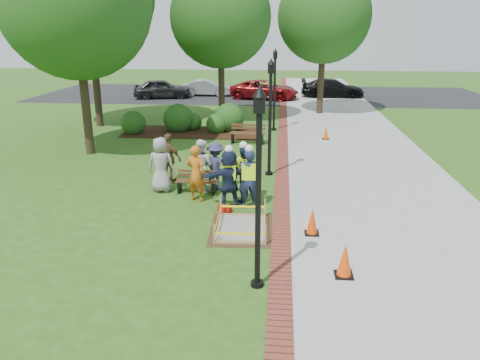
# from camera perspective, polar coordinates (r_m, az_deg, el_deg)

# --- Properties ---
(ground) EXTENTS (100.00, 100.00, 0.00)m
(ground) POSITION_cam_1_polar(r_m,az_deg,el_deg) (13.07, -2.67, -5.74)
(ground) COLOR #285116
(ground) RESTS_ON ground
(sidewalk) EXTENTS (6.00, 60.00, 0.02)m
(sidewalk) POSITION_cam_1_polar(r_m,az_deg,el_deg) (22.71, 13.47, 4.20)
(sidewalk) COLOR #9E9E99
(sidewalk) RESTS_ON ground
(brick_edging) EXTENTS (0.50, 60.00, 0.03)m
(brick_edging) POSITION_cam_1_polar(r_m,az_deg,el_deg) (22.46, 5.22, 4.49)
(brick_edging) COLOR maroon
(brick_edging) RESTS_ON ground
(mulch_bed) EXTENTS (7.00, 3.00, 0.05)m
(mulch_bed) POSITION_cam_1_polar(r_m,az_deg,el_deg) (24.86, -5.83, 5.81)
(mulch_bed) COLOR #381E0F
(mulch_bed) RESTS_ON ground
(parking_lot) EXTENTS (36.00, 12.00, 0.01)m
(parking_lot) POSITION_cam_1_polar(r_m,az_deg,el_deg) (39.23, 2.72, 10.39)
(parking_lot) COLOR black
(parking_lot) RESTS_ON ground
(wet_concrete_pad) EXTENTS (1.80, 2.37, 0.55)m
(wet_concrete_pad) POSITION_cam_1_polar(r_m,az_deg,el_deg) (12.83, 0.17, -5.07)
(wet_concrete_pad) COLOR #47331E
(wet_concrete_pad) RESTS_ON ground
(bench_near) EXTENTS (1.37, 0.51, 0.73)m
(bench_near) POSITION_cam_1_polar(r_m,az_deg,el_deg) (15.69, -5.28, -0.74)
(bench_near) COLOR #513C1B
(bench_near) RESTS_ON ground
(bench_far) EXTENTS (1.67, 0.66, 0.89)m
(bench_far) POSITION_cam_1_polar(r_m,az_deg,el_deg) (22.35, 0.92, 5.20)
(bench_far) COLOR brown
(bench_far) RESTS_ON ground
(cone_front) EXTENTS (0.41, 0.41, 0.81)m
(cone_front) POSITION_cam_1_polar(r_m,az_deg,el_deg) (10.70, 12.65, -9.59)
(cone_front) COLOR black
(cone_front) RESTS_ON ground
(cone_back) EXTENTS (0.38, 0.38, 0.75)m
(cone_back) POSITION_cam_1_polar(r_m,az_deg,el_deg) (12.61, 8.79, -5.09)
(cone_back) COLOR black
(cone_back) RESTS_ON ground
(cone_far) EXTENTS (0.34, 0.34, 0.67)m
(cone_far) POSITION_cam_1_polar(r_m,az_deg,el_deg) (23.51, 10.43, 5.65)
(cone_far) COLOR black
(cone_far) RESTS_ON ground
(toolbox) EXTENTS (0.45, 0.35, 0.20)m
(toolbox) POSITION_cam_1_polar(r_m,az_deg,el_deg) (14.07, -1.87, -3.51)
(toolbox) COLOR #AF1B0D
(toolbox) RESTS_ON ground
(lamp_near) EXTENTS (0.28, 0.28, 4.26)m
(lamp_near) POSITION_cam_1_polar(r_m,az_deg,el_deg) (9.28, 2.27, 0.51)
(lamp_near) COLOR black
(lamp_near) RESTS_ON ground
(lamp_mid) EXTENTS (0.28, 0.28, 4.26)m
(lamp_mid) POSITION_cam_1_polar(r_m,az_deg,el_deg) (17.07, 3.70, 8.64)
(lamp_mid) COLOR black
(lamp_mid) RESTS_ON ground
(lamp_far) EXTENTS (0.28, 0.28, 4.26)m
(lamp_far) POSITION_cam_1_polar(r_m,az_deg,el_deg) (25.00, 4.24, 11.65)
(lamp_far) COLOR black
(lamp_far) RESTS_ON ground
(tree_left) EXTENTS (6.08, 6.08, 9.25)m
(tree_left) POSITION_cam_1_polar(r_m,az_deg,el_deg) (20.99, -19.43, 19.66)
(tree_left) COLOR #3D2D1E
(tree_left) RESTS_ON ground
(tree_back) EXTENTS (5.64, 5.64, 8.65)m
(tree_back) POSITION_cam_1_polar(r_m,az_deg,el_deg) (27.62, -2.37, 19.22)
(tree_back) COLOR #3D2D1E
(tree_back) RESTS_ON ground
(tree_right) EXTENTS (5.66, 5.66, 8.75)m
(tree_right) POSITION_cam_1_polar(r_m,az_deg,el_deg) (30.43, 10.24, 19.04)
(tree_right) COLOR #3D2D1E
(tree_right) RESTS_ON ground
(shrub_a) EXTENTS (1.29, 1.29, 1.29)m
(shrub_a) POSITION_cam_1_polar(r_m,az_deg,el_deg) (25.09, -12.79, 5.52)
(shrub_a) COLOR #194B15
(shrub_a) RESTS_ON ground
(shrub_b) EXTENTS (1.58, 1.58, 1.58)m
(shrub_b) POSITION_cam_1_polar(r_m,az_deg,el_deg) (25.32, -7.48, 5.94)
(shrub_b) COLOR #194B15
(shrub_b) RESTS_ON ground
(shrub_c) EXTENTS (1.09, 1.09, 1.09)m
(shrub_c) POSITION_cam_1_polar(r_m,az_deg,el_deg) (24.73, -2.85, 5.77)
(shrub_c) COLOR #194B15
(shrub_c) RESTS_ON ground
(shrub_d) EXTENTS (1.60, 1.60, 1.60)m
(shrub_d) POSITION_cam_1_polar(r_m,az_deg,el_deg) (25.19, -1.35, 6.02)
(shrub_d) COLOR #194B15
(shrub_d) RESTS_ON ground
(shrub_e) EXTENTS (0.99, 0.99, 0.99)m
(shrub_e) POSITION_cam_1_polar(r_m,az_deg,el_deg) (25.57, -5.77, 6.11)
(shrub_e) COLOR #194B15
(shrub_e) RESTS_ON ground
(casual_person_a) EXTENTS (0.62, 0.43, 1.86)m
(casual_person_a) POSITION_cam_1_polar(r_m,az_deg,el_deg) (15.78, -9.62, 1.84)
(casual_person_a) COLOR gray
(casual_person_a) RESTS_ON ground
(casual_person_b) EXTENTS (0.67, 0.55, 1.81)m
(casual_person_b) POSITION_cam_1_polar(r_m,az_deg,el_deg) (14.76, -5.36, 0.79)
(casual_person_b) COLOR #C16016
(casual_person_b) RESTS_ON ground
(casual_person_c) EXTENTS (0.68, 0.61, 1.78)m
(casual_person_c) POSITION_cam_1_polar(r_m,az_deg,el_deg) (15.69, -4.74, 1.79)
(casual_person_c) COLOR white
(casual_person_c) RESTS_ON ground
(casual_person_d) EXTENTS (0.67, 0.58, 1.78)m
(casual_person_d) POSITION_cam_1_polar(r_m,az_deg,el_deg) (16.66, -8.65, 2.62)
(casual_person_d) COLOR brown
(casual_person_d) RESTS_ON ground
(casual_person_e) EXTENTS (0.61, 0.49, 1.64)m
(casual_person_e) POSITION_cam_1_polar(r_m,az_deg,el_deg) (15.82, -2.98, 1.70)
(casual_person_e) COLOR #353258
(casual_person_e) RESTS_ON ground
(hivis_worker_a) EXTENTS (0.67, 0.55, 1.96)m
(hivis_worker_a) POSITION_cam_1_polar(r_m,az_deg,el_deg) (14.20, -1.34, 0.41)
(hivis_worker_a) COLOR #1B2948
(hivis_worker_a) RESTS_ON ground
(hivis_worker_b) EXTENTS (0.64, 0.47, 1.99)m
(hivis_worker_b) POSITION_cam_1_polar(r_m,az_deg,el_deg) (14.10, 1.09, 0.34)
(hivis_worker_b) COLOR #18243F
(hivis_worker_b) RESTS_ON ground
(hivis_worker_c) EXTENTS (0.68, 0.57, 1.95)m
(hivis_worker_c) POSITION_cam_1_polar(r_m,az_deg,el_deg) (14.66, 0.40, 0.98)
(hivis_worker_c) COLOR #1A1B43
(hivis_worker_c) RESTS_ON ground
(parked_car_a) EXTENTS (3.21, 5.29, 1.61)m
(parked_car_a) POSITION_cam_1_polar(r_m,az_deg,el_deg) (37.52, -9.44, 9.80)
(parked_car_a) COLOR #262629
(parked_car_a) RESTS_ON ground
(parked_car_b) EXTENTS (1.89, 4.27, 1.39)m
(parked_car_b) POSITION_cam_1_polar(r_m,az_deg,el_deg) (38.53, -4.04, 10.21)
(parked_car_b) COLOR #ACACB1
(parked_car_b) RESTS_ON ground
(parked_car_c) EXTENTS (3.05, 5.12, 1.56)m
(parked_car_c) POSITION_cam_1_polar(r_m,az_deg,el_deg) (36.73, 2.99, 9.84)
(parked_car_c) COLOR maroon
(parked_car_c) RESTS_ON ground
(parked_car_d) EXTENTS (2.16, 4.79, 1.55)m
(parked_car_d) POSITION_cam_1_polar(r_m,az_deg,el_deg) (38.37, 11.13, 9.89)
(parked_car_d) COLOR black
(parked_car_d) RESTS_ON ground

